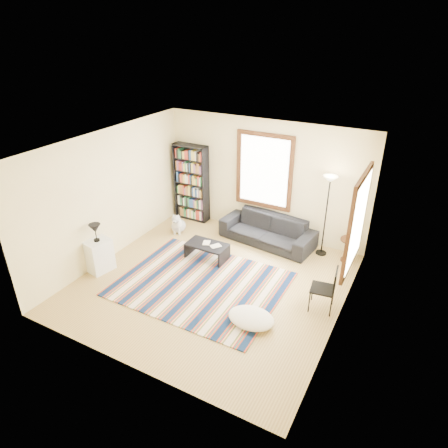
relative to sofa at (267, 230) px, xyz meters
The scene contains 21 objects.
floor 2.11m from the sofa, 99.04° to the right, with size 5.00×5.00×0.10m, color tan.
ceiling 3.27m from the sofa, 99.04° to the right, with size 5.00×5.00×0.10m, color white.
wall_back 1.23m from the sofa, 123.13° to the left, with size 5.00×0.10×2.80m, color beige.
wall_front 4.74m from the sofa, 94.06° to the right, with size 5.00×0.10×2.80m, color beige.
wall_left 3.69m from the sofa, 144.52° to the right, with size 0.10×5.00×2.80m, color beige.
wall_right 3.21m from the sofa, 42.67° to the right, with size 0.10×5.00×2.80m, color beige.
window_back 1.38m from the sofa, 127.85° to the left, with size 1.20×0.06×1.60m, color white.
window_right 2.79m from the sofa, 30.25° to the right, with size 0.06×1.20×1.60m, color white.
rug 2.29m from the sofa, 102.44° to the right, with size 3.18×2.54×0.02m, color #0C1F40.
sofa is the anchor object (origin of this frame).
bookshelf 2.37m from the sofa, behind, with size 0.90×0.30×2.00m, color black.
coffee_table 1.58m from the sofa, 124.20° to the right, with size 0.90×0.50×0.36m, color black.
book_a 1.63m from the sofa, 127.11° to the right, with size 0.21×0.15×0.02m, color beige.
book_b 1.45m from the sofa, 120.41° to the right, with size 0.16×0.22×0.02m, color beige.
floor_cushion 2.92m from the sofa, 72.55° to the right, with size 0.83×0.63×0.21m, color white.
floor_lamp 1.43m from the sofa, ahead, with size 0.30×0.30×1.86m, color black, non-canonical shape.
side_table 1.88m from the sofa, ahead, with size 0.40×0.40×0.54m, color #452411.
folding_chair 2.57m from the sofa, 44.74° to the right, with size 0.42×0.40×0.86m, color black.
white_cabinet 3.81m from the sofa, 133.53° to the right, with size 0.38×0.50×0.70m, color white.
table_lamp 3.86m from the sofa, 133.53° to the right, with size 0.24×0.24×0.38m, color black, non-canonical shape.
dog 2.22m from the sofa, 165.50° to the right, with size 0.38×0.53×0.53m, color silver, non-canonical shape.
Camera 1 is at (3.36, -5.73, 4.72)m, focal length 32.00 mm.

